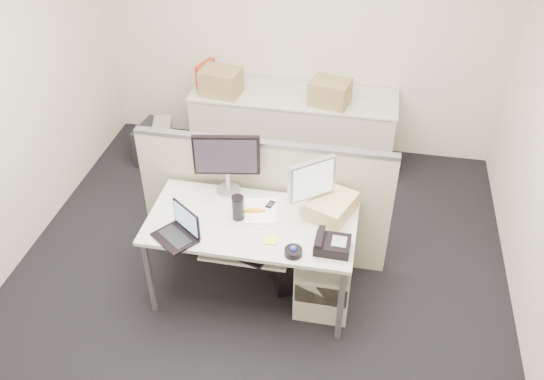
% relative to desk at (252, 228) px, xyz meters
% --- Properties ---
extents(floor, '(4.00, 4.50, 0.01)m').
position_rel_desk_xyz_m(floor, '(0.00, 0.00, -0.67)').
color(floor, black).
rests_on(floor, ground).
extents(wall_back, '(4.00, 0.02, 2.70)m').
position_rel_desk_xyz_m(wall_back, '(0.00, 2.25, 0.69)').
color(wall_back, beige).
rests_on(wall_back, ground).
extents(desk, '(1.50, 0.75, 0.73)m').
position_rel_desk_xyz_m(desk, '(0.00, 0.00, 0.00)').
color(desk, silver).
rests_on(desk, floor).
extents(keyboard_tray, '(0.62, 0.32, 0.02)m').
position_rel_desk_xyz_m(keyboard_tray, '(0.00, -0.18, -0.04)').
color(keyboard_tray, silver).
rests_on(keyboard_tray, desk).
extents(drawer_pedestal, '(0.40, 0.55, 0.65)m').
position_rel_desk_xyz_m(drawer_pedestal, '(0.55, 0.05, -0.34)').
color(drawer_pedestal, beige).
rests_on(drawer_pedestal, floor).
extents(cubicle_partition, '(2.00, 0.06, 1.10)m').
position_rel_desk_xyz_m(cubicle_partition, '(0.00, 0.45, -0.11)').
color(cubicle_partition, beige).
rests_on(cubicle_partition, floor).
extents(back_counter, '(2.00, 0.60, 0.72)m').
position_rel_desk_xyz_m(back_counter, '(0.00, 1.93, -0.30)').
color(back_counter, beige).
rests_on(back_counter, floor).
extents(monitor_main, '(0.52, 0.27, 0.49)m').
position_rel_desk_xyz_m(monitor_main, '(-0.25, 0.32, 0.31)').
color(monitor_main, black).
rests_on(monitor_main, desk).
extents(monitor_small, '(0.40, 0.37, 0.45)m').
position_rel_desk_xyz_m(monitor_small, '(0.40, 0.18, 0.29)').
color(monitor_small, '#B7B7BC').
rests_on(monitor_small, desk).
extents(laptop, '(0.37, 0.35, 0.22)m').
position_rel_desk_xyz_m(laptop, '(-0.48, -0.28, 0.18)').
color(laptop, black).
rests_on(laptop, desk).
extents(trackball, '(0.16, 0.16, 0.05)m').
position_rel_desk_xyz_m(trackball, '(0.35, -0.28, 0.09)').
color(trackball, black).
rests_on(trackball, desk).
extents(desk_phone, '(0.24, 0.20, 0.08)m').
position_rel_desk_xyz_m(desk_phone, '(0.60, -0.18, 0.10)').
color(desk_phone, black).
rests_on(desk_phone, desk).
extents(paper_stack, '(0.28, 0.33, 0.01)m').
position_rel_desk_xyz_m(paper_stack, '(0.04, 0.12, 0.07)').
color(paper_stack, white).
rests_on(paper_stack, desk).
extents(sticky_pad, '(0.09, 0.09, 0.01)m').
position_rel_desk_xyz_m(sticky_pad, '(0.18, -0.18, 0.07)').
color(sticky_pad, '#FFFA3E').
rests_on(sticky_pad, desk).
extents(travel_mug, '(0.11, 0.11, 0.18)m').
position_rel_desk_xyz_m(travel_mug, '(-0.10, 0.02, 0.15)').
color(travel_mug, black).
rests_on(travel_mug, desk).
extents(banana, '(0.18, 0.07, 0.04)m').
position_rel_desk_xyz_m(banana, '(0.00, 0.10, 0.08)').
color(banana, gold).
rests_on(banana, desk).
extents(cellphone, '(0.07, 0.11, 0.01)m').
position_rel_desk_xyz_m(cellphone, '(0.10, 0.20, 0.07)').
color(cellphone, black).
rests_on(cellphone, desk).
extents(manila_folders, '(0.39, 0.43, 0.13)m').
position_rel_desk_xyz_m(manila_folders, '(0.55, 0.20, 0.13)').
color(manila_folders, '#DDCA7A').
rests_on(manila_folders, desk).
extents(keyboard, '(0.48, 0.30, 0.03)m').
position_rel_desk_xyz_m(keyboard, '(-0.05, -0.22, -0.02)').
color(keyboard, black).
rests_on(keyboard, keyboard_tray).
extents(pc_tower_desk, '(0.33, 0.46, 0.40)m').
position_rel_desk_xyz_m(pc_tower_desk, '(0.20, 0.20, -0.46)').
color(pc_tower_desk, black).
rests_on(pc_tower_desk, floor).
extents(pc_tower_spare_dark, '(0.22, 0.44, 0.40)m').
position_rel_desk_xyz_m(pc_tower_spare_dark, '(-1.45, 1.63, -0.47)').
color(pc_tower_spare_dark, black).
rests_on(pc_tower_spare_dark, floor).
extents(pc_tower_spare_silver, '(0.28, 0.47, 0.41)m').
position_rel_desk_xyz_m(pc_tower_spare_silver, '(-1.30, 1.63, -0.46)').
color(pc_tower_spare_silver, '#B7B7BC').
rests_on(pc_tower_spare_silver, floor).
extents(cardboard_box_left, '(0.40, 0.32, 0.28)m').
position_rel_desk_xyz_m(cardboard_box_left, '(-0.70, 1.81, 0.19)').
color(cardboard_box_left, '#9E7D58').
rests_on(cardboard_box_left, back_counter).
extents(cardboard_box_right, '(0.41, 0.35, 0.26)m').
position_rel_desk_xyz_m(cardboard_box_right, '(0.36, 1.81, 0.18)').
color(cardboard_box_right, '#9E7D58').
rests_on(cardboard_box_right, back_counter).
extents(red_binder, '(0.14, 0.28, 0.26)m').
position_rel_desk_xyz_m(red_binder, '(-0.90, 1.97, 0.18)').
color(red_binder, '#AC2D1F').
rests_on(red_binder, back_counter).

